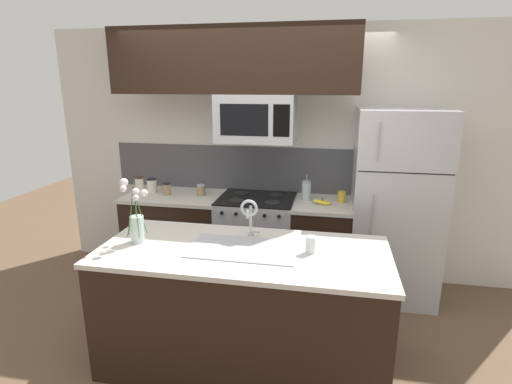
# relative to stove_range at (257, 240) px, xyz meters

# --- Properties ---
(ground_plane) EXTENTS (10.00, 10.00, 0.00)m
(ground_plane) POSITION_rel_stove_range_xyz_m (-0.00, -0.90, -0.46)
(ground_plane) COLOR brown
(rear_partition) EXTENTS (5.20, 0.10, 2.60)m
(rear_partition) POSITION_rel_stove_range_xyz_m (0.30, 0.38, 0.84)
(rear_partition) COLOR silver
(rear_partition) RESTS_ON ground
(splash_band) EXTENTS (3.30, 0.01, 0.48)m
(splash_band) POSITION_rel_stove_range_xyz_m (-0.00, 0.32, 0.69)
(splash_band) COLOR #4C4C51
(splash_band) RESTS_ON rear_partition
(back_counter_left) EXTENTS (1.02, 0.65, 0.91)m
(back_counter_left) POSITION_rel_stove_range_xyz_m (-0.87, 0.00, -0.01)
(back_counter_left) COLOR black
(back_counter_left) RESTS_ON ground
(back_counter_right) EXTENTS (0.59, 0.65, 0.91)m
(back_counter_right) POSITION_rel_stove_range_xyz_m (0.66, 0.00, -0.01)
(back_counter_right) COLOR black
(back_counter_right) RESTS_ON ground
(stove_range) EXTENTS (0.76, 0.64, 0.93)m
(stove_range) POSITION_rel_stove_range_xyz_m (0.00, 0.00, 0.00)
(stove_range) COLOR #B7BABF
(stove_range) RESTS_ON ground
(microwave) EXTENTS (0.74, 0.40, 0.45)m
(microwave) POSITION_rel_stove_range_xyz_m (0.00, -0.02, 1.25)
(microwave) COLOR #B7BABF
(upper_cabinet_band) EXTENTS (2.31, 0.34, 0.60)m
(upper_cabinet_band) POSITION_rel_stove_range_xyz_m (-0.22, -0.05, 1.78)
(upper_cabinet_band) COLOR black
(refrigerator) EXTENTS (0.81, 0.74, 1.82)m
(refrigerator) POSITION_rel_stove_range_xyz_m (1.34, 0.02, 0.45)
(refrigerator) COLOR #B7BABF
(refrigerator) RESTS_ON ground
(storage_jar_tall) EXTENTS (0.09, 0.09, 0.17)m
(storage_jar_tall) POSITION_rel_stove_range_xyz_m (-1.27, 0.00, 0.53)
(storage_jar_tall) COLOR silver
(storage_jar_tall) RESTS_ON back_counter_left
(storage_jar_medium) EXTENTS (0.10, 0.10, 0.15)m
(storage_jar_medium) POSITION_rel_stove_range_xyz_m (-1.14, 0.03, 0.52)
(storage_jar_medium) COLOR silver
(storage_jar_medium) RESTS_ON back_counter_left
(storage_jar_short) EXTENTS (0.08, 0.08, 0.13)m
(storage_jar_short) POSITION_rel_stove_range_xyz_m (-0.94, -0.03, 0.51)
(storage_jar_short) COLOR #997F5B
(storage_jar_short) RESTS_ON back_counter_left
(storage_jar_squat) EXTENTS (0.08, 0.08, 0.11)m
(storage_jar_squat) POSITION_rel_stove_range_xyz_m (-0.59, 0.03, 0.50)
(storage_jar_squat) COLOR #997F5B
(storage_jar_squat) RESTS_ON back_counter_left
(banana_bunch) EXTENTS (0.19, 0.12, 0.07)m
(banana_bunch) POSITION_rel_stove_range_xyz_m (0.66, -0.06, 0.47)
(banana_bunch) COLOR yellow
(banana_bunch) RESTS_ON back_counter_right
(french_press) EXTENTS (0.09, 0.09, 0.27)m
(french_press) POSITION_rel_stove_range_xyz_m (0.49, 0.06, 0.55)
(french_press) COLOR silver
(french_press) RESTS_ON back_counter_right
(coffee_tin) EXTENTS (0.08, 0.08, 0.11)m
(coffee_tin) POSITION_rel_stove_range_xyz_m (0.84, 0.05, 0.50)
(coffee_tin) COLOR gold
(coffee_tin) RESTS_ON back_counter_right
(island_counter) EXTENTS (2.04, 0.90, 0.91)m
(island_counter) POSITION_rel_stove_range_xyz_m (0.14, -1.25, -0.01)
(island_counter) COLOR black
(island_counter) RESTS_ON ground
(kitchen_sink) EXTENTS (0.76, 0.44, 0.16)m
(kitchen_sink) POSITION_rel_stove_range_xyz_m (0.15, -1.25, 0.38)
(kitchen_sink) COLOR #ADAFB5
(kitchen_sink) RESTS_ON island_counter
(sink_faucet) EXTENTS (0.14, 0.14, 0.31)m
(sink_faucet) POSITION_rel_stove_range_xyz_m (0.15, -1.03, 0.65)
(sink_faucet) COLOR #B7BABF
(sink_faucet) RESTS_ON island_counter
(drinking_glass) EXTENTS (0.07, 0.07, 0.12)m
(drinking_glass) POSITION_rel_stove_range_xyz_m (0.61, -1.22, 0.51)
(drinking_glass) COLOR silver
(drinking_glass) RESTS_ON island_counter
(flower_vase) EXTENTS (0.18, 0.17, 0.48)m
(flower_vase) POSITION_rel_stove_range_xyz_m (-0.64, -1.27, 0.61)
(flower_vase) COLOR silver
(flower_vase) RESTS_ON island_counter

